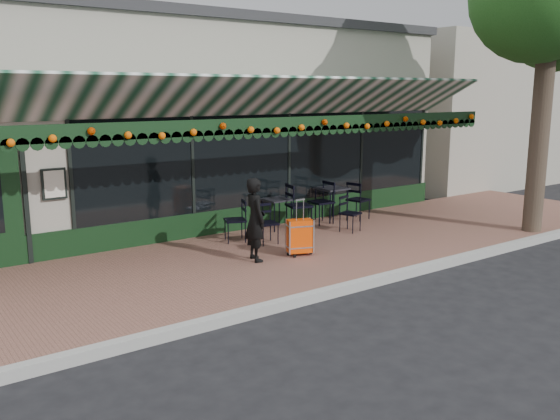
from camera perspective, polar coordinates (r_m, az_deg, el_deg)
ground at (r=9.73m, az=8.22°, el=-7.21°), size 80.00×80.00×0.00m
sidewalk at (r=11.16m, az=1.09°, el=-4.25°), size 18.00×4.00×0.15m
curb at (r=9.65m, az=8.57°, el=-6.90°), size 18.00×0.16×0.15m
restaurant_building at (r=15.83m, az=-11.78°, el=8.20°), size 12.00×9.60×4.50m
neighbor_building_right at (r=24.33m, az=17.58°, el=9.23°), size 12.00×8.00×4.80m
woman at (r=10.32m, az=-2.39°, el=-0.93°), size 0.45×0.60×1.47m
suitcase at (r=10.73m, az=1.91°, el=-2.59°), size 0.51×0.39×1.02m
cafe_table_a at (r=13.63m, az=4.99°, el=1.85°), size 0.62×0.62×0.76m
cafe_table_b at (r=12.75m, az=-0.30°, el=0.80°), size 0.54×0.54×0.66m
chair_a_left at (r=13.33m, az=3.99°, el=0.73°), size 0.50×0.50×0.96m
chair_a_right at (r=13.87m, az=7.55°, el=0.95°), size 0.53×0.53×0.90m
chair_a_front at (r=12.62m, az=6.78°, el=-0.36°), size 0.48×0.48×0.77m
chair_b_left at (r=11.74m, az=-4.36°, el=-1.02°), size 0.54×0.54×0.84m
chair_b_right at (r=12.77m, az=1.84°, el=0.39°), size 0.61×0.61×1.00m
chair_b_front at (r=11.54m, az=-1.28°, el=-1.33°), size 0.44×0.44×0.79m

